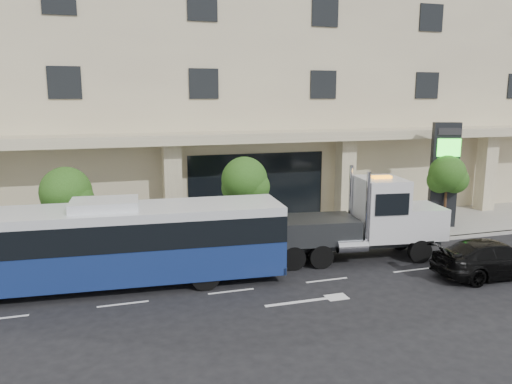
{
  "coord_description": "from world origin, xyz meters",
  "views": [
    {
      "loc": [
        -8.43,
        -18.95,
        7.3
      ],
      "look_at": [
        -1.92,
        2.0,
        3.11
      ],
      "focal_mm": 35.0,
      "sensor_mm": 36.0,
      "label": 1
    }
  ],
  "objects_px": {
    "signage_pylon": "(444,174)",
    "black_sedan": "(493,258)",
    "city_bus": "(107,243)",
    "tow_truck": "(363,222)"
  },
  "relations": [
    {
      "from": "signage_pylon",
      "to": "black_sedan",
      "type": "bearing_deg",
      "value": -93.27
    },
    {
      "from": "city_bus",
      "to": "black_sedan",
      "type": "distance_m",
      "value": 15.64
    },
    {
      "from": "tow_truck",
      "to": "black_sedan",
      "type": "bearing_deg",
      "value": -34.57
    },
    {
      "from": "city_bus",
      "to": "signage_pylon",
      "type": "distance_m",
      "value": 18.46
    },
    {
      "from": "city_bus",
      "to": "signage_pylon",
      "type": "height_order",
      "value": "signage_pylon"
    },
    {
      "from": "city_bus",
      "to": "black_sedan",
      "type": "relative_size",
      "value": 2.67
    },
    {
      "from": "tow_truck",
      "to": "black_sedan",
      "type": "height_order",
      "value": "tow_truck"
    },
    {
      "from": "black_sedan",
      "to": "signage_pylon",
      "type": "distance_m",
      "value": 7.98
    },
    {
      "from": "black_sedan",
      "to": "signage_pylon",
      "type": "relative_size",
      "value": 0.9
    },
    {
      "from": "black_sedan",
      "to": "signage_pylon",
      "type": "xyz_separation_m",
      "value": [
        2.84,
        7.08,
        2.34
      ]
    }
  ]
}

